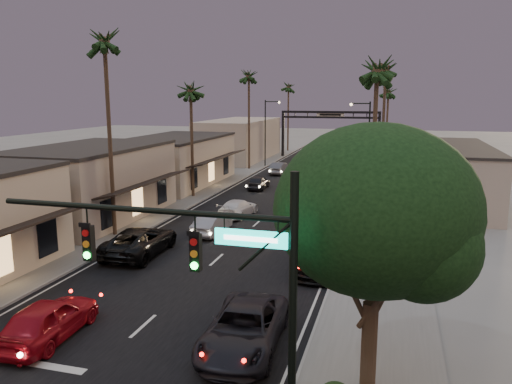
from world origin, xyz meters
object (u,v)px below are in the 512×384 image
Objects in this scene: palm_far at (289,85)px; traffic_signal at (221,272)px; palm_ra at (378,64)px; palm_lb at (104,36)px; streetlight_left at (267,128)px; palm_rb at (386,66)px; palm_ld at (249,73)px; oncoming_red at (48,319)px; arch at (330,122)px; palm_rc at (389,89)px; streetlight_right at (366,138)px; curbside_black at (321,256)px; corner_tree at (378,217)px; oncoming_pickup at (140,241)px; curbside_near at (244,328)px; palm_lc at (191,86)px; oncoming_silver at (212,224)px.

traffic_signal is at bearing -79.30° from palm_far.
palm_lb is at bearing -173.37° from palm_ra.
palm_rb reaches higher than streetlight_left.
palm_ld is 48.74m from oncoming_red.
palm_lb is 1.15× the size of palm_ra.
palm_lb is (-8.60, -48.00, 7.85)m from arch.
traffic_signal reaches higher than arch.
palm_ra is 40.01m from palm_rc.
palm_rc is (1.68, 19.00, 5.14)m from streetlight_right.
traffic_signal is 15.51m from curbside_black.
palm_lb is at bearing -90.31° from palm_far.
streetlight_right is 1.00× the size of streetlight_left.
corner_tree is 1.42× the size of oncoming_pickup.
palm_lb is at bearing 128.44° from traffic_signal.
oncoming_pickup is (-4.85, -51.28, -4.67)m from arch.
palm_lc is at bearing 113.32° from curbside_near.
oncoming_silver is (-11.73, 16.77, -5.27)m from corner_tree.
palm_lc is (-15.52, -9.00, 5.14)m from streetlight_right.
palm_lb reaches higher than palm_rb.
curbside_near is (6.90, -14.84, 0.11)m from oncoming_silver.
palm_lc is at bearing -94.37° from streetlight_left.
palm_far is at bearing 140.36° from palm_rc.
streetlight_right is 19.75m from palm_rc.
oncoming_pickup is at bearing 66.57° from oncoming_silver.
palm_ld is at bearing 119.02° from palm_ra.
palm_far is at bearing 97.55° from curbside_near.
curbside_black is at bearing -91.58° from streetlight_right.
arch is at bearing 100.59° from palm_ra.
palm_far is at bearing -88.37° from oncoming_pickup.
palm_rb is (17.20, 8.00, 1.95)m from palm_lc.
palm_lb is at bearing 133.25° from curbside_near.
corner_tree reaches higher than oncoming_red.
palm_lc reaches higher than curbside_black.
arch is at bearing 91.25° from curbside_near.
palm_lc is 31.26m from curbside_near.
traffic_signal is 75.58m from palm_far.
streetlight_left reaches higher than corner_tree.
palm_rc reaches higher than curbside_near.
streetlight_left is at bearing 109.72° from curbside_black.
palm_rb is (17.20, -11.00, 0.00)m from palm_ld.
oncoming_silver is at bearing -92.81° from arch.
arch is at bearing 98.09° from curbside_black.
curbside_near is (-2.27, -35.62, -4.51)m from streetlight_right.
streetlight_right is at bearing 93.89° from corner_tree.
arch is at bearing 108.30° from palm_rb.
curbside_black is at bearing -67.70° from palm_ld.
streetlight_right reaches higher than oncoming_red.
palm_lb reaches higher than palm_lc.
palm_rc is 2.12× the size of curbside_black.
palm_lc is at bearing -90.00° from palm_ld.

